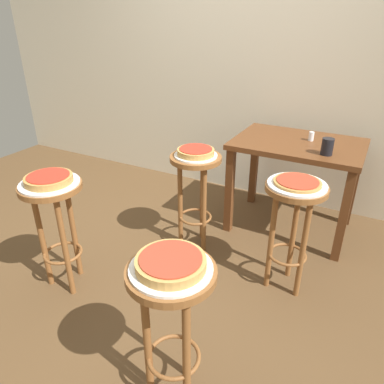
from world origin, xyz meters
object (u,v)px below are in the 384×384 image
at_px(stool_rear, 196,182).
at_px(dining_table, 297,157).
at_px(stool_foreground, 172,308).
at_px(serving_plate_foreground, 171,268).
at_px(serving_plate_middle, 50,183).
at_px(pizza_rear, 196,152).
at_px(stool_middle, 55,214).
at_px(stool_leftside, 293,215).
at_px(cup_near_edge, 327,147).
at_px(pizza_leftside, 297,182).
at_px(pizza_foreground, 171,263).
at_px(serving_plate_rear, 196,155).
at_px(serving_plate_leftside, 297,185).
at_px(pizza_middle, 49,179).
at_px(condiment_shaker, 311,136).

relative_size(stool_rear, dining_table, 0.77).
xyz_separation_m(stool_foreground, serving_plate_foreground, (0.00, -0.00, 0.21)).
xyz_separation_m(serving_plate_middle, pizza_rear, (0.55, 0.83, 0.03)).
distance_m(stool_middle, stool_leftside, 1.47).
relative_size(pizza_rear, cup_near_edge, 2.24).
xyz_separation_m(pizza_leftside, dining_table, (-0.17, 0.76, -0.13)).
bearing_deg(pizza_leftside, pizza_foreground, -103.88).
xyz_separation_m(serving_plate_middle, serving_plate_rear, (0.55, 0.83, 0.00)).
height_order(serving_plate_leftside, pizza_leftside, pizza_leftside).
xyz_separation_m(serving_plate_middle, pizza_leftside, (1.30, 0.68, 0.02)).
distance_m(pizza_middle, stool_rear, 1.02).
xyz_separation_m(stool_foreground, pizza_leftside, (0.25, 1.02, 0.22)).
relative_size(serving_plate_foreground, condiment_shaker, 4.82).
bearing_deg(serving_plate_middle, condiment_shaker, 51.38).
xyz_separation_m(stool_foreground, stool_leftside, (0.25, 1.02, 0.00)).
relative_size(serving_plate_foreground, serving_plate_middle, 0.96).
distance_m(pizza_middle, serving_plate_rear, 0.99).
xyz_separation_m(serving_plate_leftside, cup_near_edge, (0.06, 0.56, 0.07)).
relative_size(serving_plate_middle, stool_leftside, 0.47).
bearing_deg(serving_plate_middle, stool_rear, 56.41).
distance_m(pizza_foreground, stool_leftside, 1.08).
height_order(stool_foreground, serving_plate_middle, serving_plate_middle).
relative_size(serving_plate_foreground, pizza_middle, 1.21).
bearing_deg(stool_foreground, pizza_middle, 161.94).
height_order(serving_plate_middle, stool_leftside, serving_plate_middle).
relative_size(serving_plate_leftside, cup_near_edge, 2.97).
distance_m(pizza_middle, serving_plate_leftside, 1.47).
distance_m(serving_plate_leftside, condiment_shaker, 0.84).
height_order(serving_plate_rear, condiment_shaker, condiment_shaker).
distance_m(stool_rear, condiment_shaker, 0.98).
xyz_separation_m(stool_leftside, serving_plate_leftside, (0.00, 0.00, 0.21)).
bearing_deg(stool_foreground, condiment_shaker, 85.22).
bearing_deg(serving_plate_rear, pizza_foreground, -66.77).
xyz_separation_m(pizza_middle, stool_leftside, (1.30, 0.68, -0.24)).
distance_m(pizza_leftside, stool_rear, 0.80).
bearing_deg(stool_rear, serving_plate_foreground, -66.77).
bearing_deg(serving_plate_foreground, serving_plate_rear, 113.23).
relative_size(stool_leftside, dining_table, 0.77).
distance_m(serving_plate_middle, cup_near_edge, 1.85).
distance_m(stool_middle, pizza_rear, 1.02).
height_order(pizza_middle, stool_leftside, pizza_middle).
distance_m(serving_plate_leftside, dining_table, 0.79).
xyz_separation_m(pizza_middle, cup_near_edge, (1.37, 1.24, 0.04)).
xyz_separation_m(pizza_foreground, pizza_middle, (-1.05, 0.34, 0.00)).
relative_size(dining_table, cup_near_edge, 8.25).
bearing_deg(serving_plate_leftside, stool_foreground, -103.88).
xyz_separation_m(serving_plate_foreground, condiment_shaker, (0.15, 1.85, 0.05)).
bearing_deg(stool_leftside, condiment_shaker, 96.68).
distance_m(serving_plate_foreground, pizza_foreground, 0.03).
relative_size(serving_plate_foreground, serving_plate_rear, 1.10).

